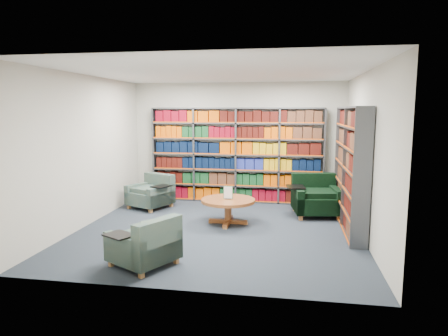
% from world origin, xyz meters
% --- Properties ---
extents(room_shell, '(5.02, 5.02, 2.82)m').
position_xyz_m(room_shell, '(0.00, 0.00, 1.40)').
color(room_shell, black).
rests_on(room_shell, ground).
extents(bookshelf_back, '(4.00, 0.28, 2.20)m').
position_xyz_m(bookshelf_back, '(0.00, 2.34, 1.10)').
color(bookshelf_back, '#47494F').
rests_on(bookshelf_back, ground).
extents(bookshelf_right, '(0.28, 2.50, 2.20)m').
position_xyz_m(bookshelf_right, '(2.34, 0.60, 1.10)').
color(bookshelf_right, '#47494F').
rests_on(bookshelf_right, ground).
extents(chair_teal_left, '(1.08, 1.06, 0.73)m').
position_xyz_m(chair_teal_left, '(-1.77, 1.47, 0.29)').
color(chair_teal_left, '#01233A').
rests_on(chair_teal_left, ground).
extents(chair_green_right, '(1.15, 1.04, 0.83)m').
position_xyz_m(chair_green_right, '(1.78, 1.42, 0.34)').
color(chair_green_right, black).
rests_on(chair_green_right, ground).
extents(chair_teal_front, '(1.05, 1.05, 0.70)m').
position_xyz_m(chair_teal_front, '(-0.67, -1.84, 0.28)').
color(chair_teal_front, '#01233A').
rests_on(chair_teal_front, ground).
extents(coffee_table, '(1.02, 1.02, 0.72)m').
position_xyz_m(coffee_table, '(0.11, 0.41, 0.39)').
color(coffee_table, '#995826').
rests_on(coffee_table, ground).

